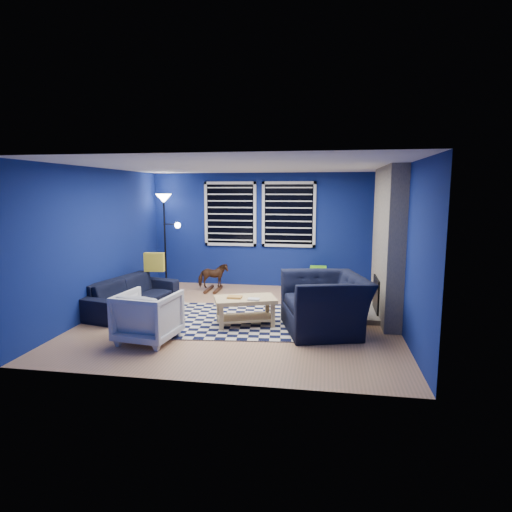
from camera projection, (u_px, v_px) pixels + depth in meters
The scene contains 18 objects.
floor at pixel (242, 317), 7.20m from camera, with size 5.00×5.00×0.00m, color tan.
ceiling at pixel (242, 166), 6.82m from camera, with size 5.00×5.00×0.00m, color white.
wall_back at pixel (264, 230), 9.45m from camera, with size 5.00×5.00×0.00m, color navy.
wall_left at pixel (101, 241), 7.41m from camera, with size 5.00×5.00×0.00m, color navy.
wall_right at pixel (400, 247), 6.61m from camera, with size 5.00×5.00×0.00m, color navy.
fireplace at pixel (386, 246), 7.13m from camera, with size 0.65×2.00×2.50m.
window_left at pixel (230, 214), 9.48m from camera, with size 1.17×0.06×1.42m.
window_right at pixel (289, 215), 9.27m from camera, with size 1.17×0.06×1.42m.
tv at pixel (381, 227), 8.55m from camera, with size 0.07×1.00×0.58m.
rug at pixel (233, 320), 7.04m from camera, with size 2.50×2.00×0.02m, color black.
sofa at pixel (131, 294), 7.61m from camera, with size 0.76×1.96×0.57m, color black.
armchair_big at pixel (325, 303), 6.45m from camera, with size 1.14×1.31×0.85m, color black.
armchair_bent at pixel (148, 316), 6.02m from camera, with size 0.76×0.79×0.72m, color gray.
rocking_horse at pixel (213, 276), 9.04m from camera, with size 0.62×0.28×0.52m, color #472517.
coffee_table at pixel (245, 305), 6.72m from camera, with size 1.07×0.83×0.47m.
cabinet at pixel (318, 280), 9.05m from camera, with size 0.55×0.39×0.53m.
floor_lamp at pixel (165, 211), 9.33m from camera, with size 0.56×0.34×2.04m.
throw_pillow at pixel (154, 262), 8.21m from camera, with size 0.38×0.11×0.36m, color gold.
Camera 1 is at (1.34, -6.83, 2.11)m, focal length 30.00 mm.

